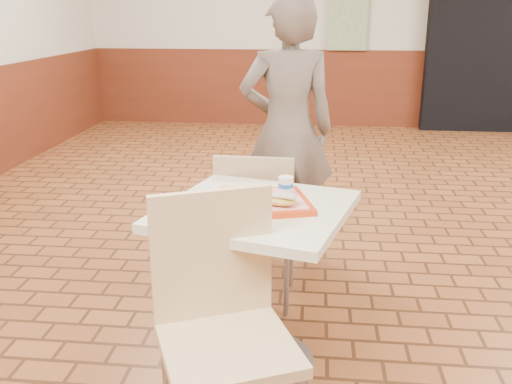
# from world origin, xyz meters

# --- Properties ---
(wainscot_band) EXTENTS (8.00, 10.00, 1.00)m
(wainscot_band) POSITION_xyz_m (0.00, 0.00, 0.50)
(wainscot_band) COLOR #552110
(wainscot_band) RESTS_ON ground
(corridor_doorway) EXTENTS (1.60, 0.22, 2.20)m
(corridor_doorway) POSITION_xyz_m (1.20, 4.88, 1.10)
(corridor_doorway) COLOR black
(corridor_doorway) RESTS_ON ground
(promo_poster) EXTENTS (0.50, 0.03, 1.20)m
(promo_poster) POSITION_xyz_m (-0.60, 4.94, 1.60)
(promo_poster) COLOR gray
(promo_poster) RESTS_ON wainscot_band
(main_table) EXTENTS (0.72, 0.72, 0.76)m
(main_table) POSITION_xyz_m (-1.19, -0.56, 0.51)
(main_table) COLOR beige
(main_table) RESTS_ON ground
(chair_main_front) EXTENTS (0.57, 0.57, 0.94)m
(chair_main_front) POSITION_xyz_m (-1.26, -1.04, 0.52)
(chair_main_front) COLOR #D5B480
(chair_main_front) RESTS_ON ground
(chair_main_back) EXTENTS (0.40, 0.40, 0.85)m
(chair_main_back) POSITION_xyz_m (-1.25, -0.01, 0.47)
(chair_main_back) COLOR tan
(chair_main_back) RESTS_ON ground
(customer) EXTENTS (0.66, 0.50, 1.62)m
(customer) POSITION_xyz_m (-1.13, 0.71, 0.81)
(customer) COLOR #6C6054
(customer) RESTS_ON ground
(serving_tray) EXTENTS (0.42, 0.33, 0.03)m
(serving_tray) POSITION_xyz_m (-1.19, -0.56, 0.77)
(serving_tray) COLOR red
(serving_tray) RESTS_ON main_table
(ring_donut) EXTENTS (0.13, 0.13, 0.03)m
(ring_donut) POSITION_xyz_m (-1.31, -0.51, 0.80)
(ring_donut) COLOR #E1A552
(ring_donut) RESTS_ON serving_tray
(long_john_donut) EXTENTS (0.16, 0.11, 0.05)m
(long_john_donut) POSITION_xyz_m (-1.10, -0.62, 0.81)
(long_john_donut) COLOR gold
(long_john_donut) RESTS_ON serving_tray
(paper_cup) EXTENTS (0.06, 0.06, 0.08)m
(paper_cup) POSITION_xyz_m (-1.08, -0.48, 0.83)
(paper_cup) COLOR white
(paper_cup) RESTS_ON serving_tray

